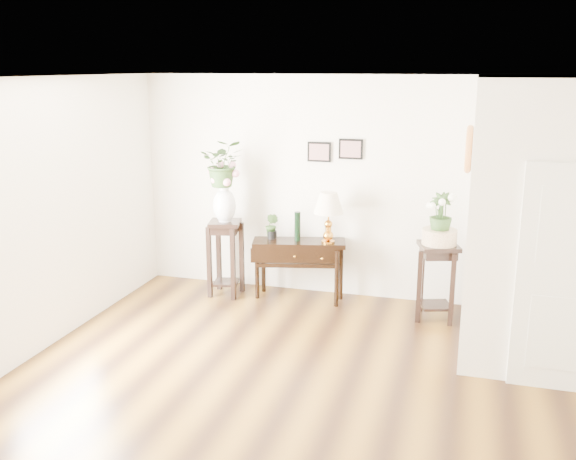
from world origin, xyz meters
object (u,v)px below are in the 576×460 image
at_px(plant_stand_b, 437,281).
at_px(plant_stand_a, 226,258).
at_px(console_table, 299,270).
at_px(table_lamp, 328,215).

bearing_deg(plant_stand_b, plant_stand_a, 178.40).
relative_size(console_table, plant_stand_a, 1.17).
height_order(plant_stand_a, plant_stand_b, plant_stand_a).
xyz_separation_m(table_lamp, plant_stand_b, (1.35, -0.18, -0.67)).
xyz_separation_m(table_lamp, plant_stand_a, (-1.32, -0.11, -0.63)).
relative_size(table_lamp, plant_stand_b, 0.71).
bearing_deg(plant_stand_b, console_table, 173.92).
distance_m(console_table, table_lamp, 0.82).
bearing_deg(console_table, plant_stand_b, -19.63).
relative_size(table_lamp, plant_stand_a, 0.66).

